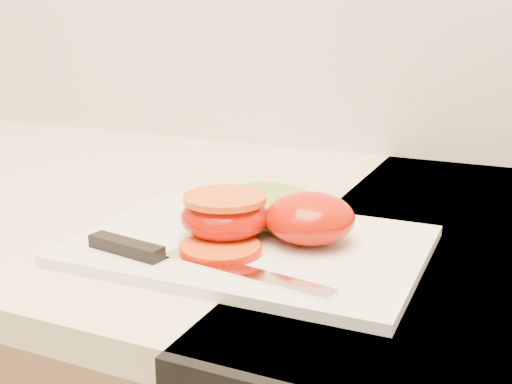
% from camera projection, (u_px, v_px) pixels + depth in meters
% --- Properties ---
extents(cutting_board, '(0.32, 0.23, 0.01)m').
position_uv_depth(cutting_board, '(252.00, 245.00, 0.61)').
color(cutting_board, silver).
rests_on(cutting_board, counter).
extents(tomato_half_dome, '(0.09, 0.09, 0.05)m').
position_uv_depth(tomato_half_dome, '(310.00, 218.00, 0.60)').
color(tomato_half_dome, red).
rests_on(tomato_half_dome, cutting_board).
extents(tomato_half_cut, '(0.09, 0.09, 0.04)m').
position_uv_depth(tomato_half_cut, '(225.00, 215.00, 0.61)').
color(tomato_half_cut, red).
rests_on(tomato_half_cut, cutting_board).
extents(tomato_slice_0, '(0.07, 0.07, 0.01)m').
position_uv_depth(tomato_slice_0, '(221.00, 248.00, 0.58)').
color(tomato_slice_0, '#DC5E23').
rests_on(tomato_slice_0, cutting_board).
extents(lettuce_leaf_0, '(0.16, 0.14, 0.03)m').
position_uv_depth(lettuce_leaf_0, '(266.00, 206.00, 0.67)').
color(lettuce_leaf_0, '#88AD2D').
rests_on(lettuce_leaf_0, cutting_board).
extents(knife, '(0.24, 0.05, 0.01)m').
position_uv_depth(knife, '(170.00, 256.00, 0.56)').
color(knife, silver).
rests_on(knife, cutting_board).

